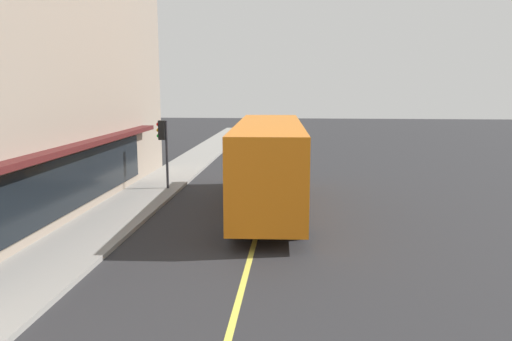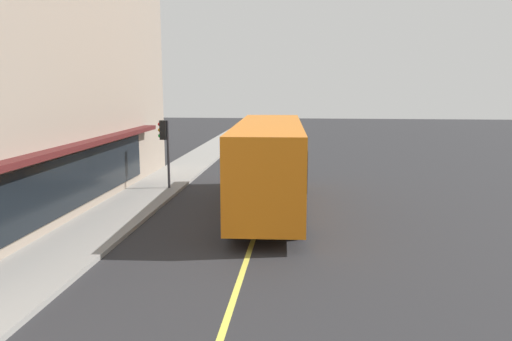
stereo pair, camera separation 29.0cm
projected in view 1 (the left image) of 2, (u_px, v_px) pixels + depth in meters
The scene contains 5 objects.
ground at pixel (259, 225), 17.84m from camera, with size 120.00×120.00×0.00m, color #28282B.
sidewalk at pixel (111, 219), 18.27m from camera, with size 80.00×2.58×0.15m, color gray.
lane_centre_stripe at pixel (259, 225), 17.84m from camera, with size 36.00×0.16×0.01m, color #D8D14C.
bus at pixel (269, 161), 19.72m from camera, with size 11.22×2.96×3.50m.
traffic_light at pixel (163, 138), 23.18m from camera, with size 0.30×0.52×3.20m.
Camera 1 is at (-17.21, -1.28, 4.93)m, focal length 34.82 mm.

